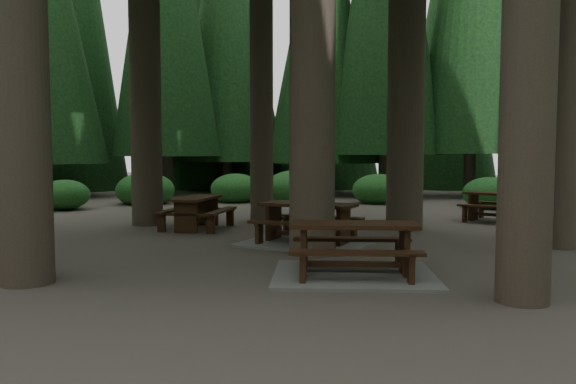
% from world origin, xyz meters
% --- Properties ---
extents(ground, '(80.00, 80.00, 0.00)m').
position_xyz_m(ground, '(0.00, 0.00, 0.00)').
color(ground, '#534A43').
rests_on(ground, ground).
extents(picnic_table_a, '(2.74, 2.39, 0.83)m').
position_xyz_m(picnic_table_a, '(1.76, -1.50, 0.29)').
color(picnic_table_a, gray).
rests_on(picnic_table_a, ground).
extents(picnic_table_b, '(1.51, 1.87, 0.80)m').
position_xyz_m(picnic_table_b, '(-2.61, 3.02, 0.53)').
color(picnic_table_b, black).
rests_on(picnic_table_b, ground).
extents(picnic_table_c, '(2.90, 2.57, 0.85)m').
position_xyz_m(picnic_table_c, '(0.50, 1.36, 0.30)').
color(picnic_table_c, gray).
rests_on(picnic_table_c, ground).
extents(picnic_table_d, '(2.31, 2.15, 0.80)m').
position_xyz_m(picnic_table_d, '(4.92, 6.17, 0.53)').
color(picnic_table_d, black).
rests_on(picnic_table_d, ground).
extents(shrub_ring, '(23.86, 24.64, 1.49)m').
position_xyz_m(shrub_ring, '(0.70, 0.75, 0.40)').
color(shrub_ring, '#1C4F1B').
rests_on(shrub_ring, ground).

